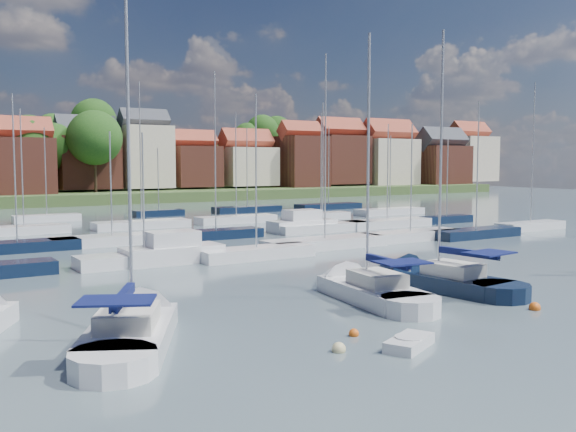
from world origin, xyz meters
TOP-DOWN VIEW (x-y plane):
  - ground at (0.00, 40.00)m, footprint 260.00×260.00m
  - sailboat_left at (-13.76, 2.96)m, footprint 7.81×11.37m
  - sailboat_centre at (-1.22, 4.24)m, footprint 4.27×11.02m
  - sailboat_navy at (3.81, 4.41)m, footprint 4.08×11.34m
  - tender at (-5.56, -4.22)m, footprint 2.70×2.08m
  - buoy_a at (-16.46, -1.47)m, footprint 0.44×0.44m
  - buoy_b at (-8.10, -3.18)m, footprint 0.53×0.53m
  - buoy_c at (-6.28, -1.75)m, footprint 0.41×0.41m
  - buoy_d at (3.90, -2.68)m, footprint 0.55×0.55m
  - buoy_e at (0.70, 7.49)m, footprint 0.45×0.45m
  - marina_field at (1.91, 35.15)m, footprint 79.62×41.41m
  - far_shore_town at (2.23, 132.67)m, footprint 212.46×90.00m

SIDE VIEW (x-z plane):
  - ground at x=0.00m, z-range 0.00..0.00m
  - buoy_a at x=-16.46m, z-range -0.22..0.22m
  - buoy_b at x=-8.10m, z-range -0.26..0.26m
  - buoy_c at x=-6.28m, z-range -0.21..0.21m
  - buoy_d at x=3.90m, z-range -0.27..0.27m
  - buoy_e at x=0.70m, z-range -0.23..0.23m
  - tender at x=-5.56m, z-range -0.06..0.47m
  - sailboat_left at x=-13.76m, z-range -7.30..8.01m
  - sailboat_navy at x=3.81m, z-range -7.34..8.06m
  - sailboat_centre at x=-1.22m, z-range -6.95..7.67m
  - marina_field at x=1.91m, z-range -7.53..8.40m
  - far_shore_town at x=2.23m, z-range -6.53..15.74m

